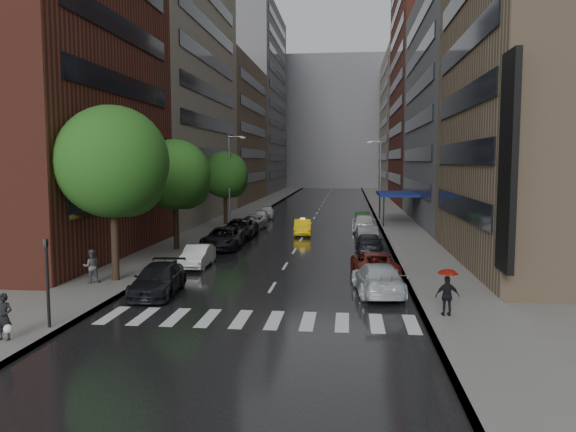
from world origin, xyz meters
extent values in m
plane|color=gray|center=(0.00, 0.00, 0.00)|extent=(220.00, 220.00, 0.00)
cube|color=black|center=(0.00, 50.00, 0.01)|extent=(14.00, 140.00, 0.01)
cube|color=gray|center=(-9.00, 50.00, 0.07)|extent=(4.00, 140.00, 0.15)
cube|color=gray|center=(9.00, 50.00, 0.07)|extent=(4.00, 140.00, 0.15)
cube|color=silver|center=(-6.10, -2.00, 0.01)|extent=(0.55, 2.80, 0.01)
cube|color=silver|center=(-4.70, -2.00, 0.01)|extent=(0.55, 2.80, 0.01)
cube|color=silver|center=(-3.30, -2.00, 0.01)|extent=(0.55, 2.80, 0.01)
cube|color=silver|center=(-1.90, -2.00, 0.01)|extent=(0.55, 2.80, 0.01)
cube|color=silver|center=(-0.50, -2.00, 0.01)|extent=(0.55, 2.80, 0.01)
cube|color=silver|center=(0.90, -2.00, 0.01)|extent=(0.55, 2.80, 0.01)
cube|color=silver|center=(2.30, -2.00, 0.01)|extent=(0.55, 2.80, 0.01)
cube|color=silver|center=(3.70, -2.00, 0.01)|extent=(0.55, 2.80, 0.01)
cube|color=silver|center=(5.10, -2.00, 0.01)|extent=(0.55, 2.80, 0.01)
cube|color=silver|center=(6.50, -2.00, 0.01)|extent=(0.55, 2.80, 0.01)
cube|color=maroon|center=(-15.00, 12.00, 13.00)|extent=(8.00, 20.00, 26.00)
cube|color=gray|center=(-15.00, 36.00, 17.00)|extent=(8.00, 28.00, 34.00)
cube|color=#937A5B|center=(-15.00, 64.00, 11.00)|extent=(8.00, 28.00, 22.00)
cube|color=slate|center=(-15.00, 94.00, 19.00)|extent=(8.00, 32.00, 38.00)
cube|color=#937A5B|center=(15.00, 12.00, 15.00)|extent=(8.00, 20.00, 30.00)
cube|color=slate|center=(15.00, 36.00, 12.00)|extent=(8.00, 28.00, 24.00)
cube|color=maroon|center=(15.00, 64.00, 18.00)|extent=(8.00, 28.00, 36.00)
cube|color=gray|center=(15.00, 94.00, 14.00)|extent=(8.00, 32.00, 28.00)
cube|color=black|center=(11.10, 2.00, 6.50)|extent=(0.30, 2.20, 10.00)
cube|color=slate|center=(0.00, 118.00, 16.00)|extent=(40.00, 14.00, 32.00)
cylinder|color=#382619|center=(-8.60, 4.26, 2.62)|extent=(0.40, 0.40, 5.23)
sphere|color=#1E5116|center=(-8.60, 4.26, 6.54)|extent=(5.98, 5.98, 5.98)
cylinder|color=#382619|center=(-8.60, 15.10, 2.24)|extent=(0.40, 0.40, 4.48)
sphere|color=#1E5116|center=(-8.60, 15.10, 5.60)|extent=(5.12, 5.12, 5.12)
cylinder|color=#382619|center=(-8.60, 31.71, 2.08)|extent=(0.40, 0.40, 4.15)
sphere|color=#1E5116|center=(-8.60, 31.71, 5.19)|extent=(4.74, 4.74, 4.74)
imported|color=yellow|center=(-0.12, 25.03, 0.69)|extent=(1.72, 4.28, 1.38)
imported|color=black|center=(-5.40, 1.88, 0.74)|extent=(2.47, 5.24, 1.48)
imported|color=silver|center=(-5.40, 9.15, 0.69)|extent=(1.53, 4.19, 1.37)
imported|color=black|center=(-5.40, 16.38, 0.80)|extent=(2.77, 5.81, 1.60)
imported|color=black|center=(-5.40, 22.63, 0.80)|extent=(2.75, 5.82, 1.61)
imported|color=#BEBEBE|center=(-5.40, 28.61, 0.70)|extent=(2.79, 5.25, 1.41)
imported|color=#AEADB3|center=(-5.40, 34.41, 0.69)|extent=(1.95, 4.19, 1.39)
imported|color=#BBBBBB|center=(-5.40, 39.16, 0.72)|extent=(2.11, 4.39, 1.45)
imported|color=silver|center=(5.40, 3.11, 0.78)|extent=(2.72, 5.57, 1.56)
imported|color=maroon|center=(5.40, 7.33, 0.74)|extent=(2.76, 5.44, 1.47)
imported|color=black|center=(5.40, 15.63, 0.70)|extent=(2.01, 4.85, 1.40)
imported|color=slate|center=(5.40, 20.33, 0.74)|extent=(1.75, 4.57, 1.49)
imported|color=silver|center=(5.40, 28.12, 0.79)|extent=(2.31, 5.45, 1.57)
imported|color=#193819|center=(5.40, 33.69, 0.70)|extent=(1.67, 4.29, 1.39)
imported|color=black|center=(-8.37, -6.03, 1.00)|extent=(0.63, 0.42, 1.70)
sphere|color=white|center=(-8.17, -6.13, 0.60)|extent=(0.32, 0.32, 0.32)
imported|color=#504F54|center=(-9.57, 3.43, 1.04)|extent=(1.08, 1.00, 1.78)
imported|color=black|center=(-9.57, 3.43, 1.80)|extent=(0.96, 0.98, 0.88)
imported|color=black|center=(8.04, -1.06, 0.99)|extent=(1.01, 0.49, 1.67)
imported|color=#A11E0C|center=(8.04, -1.06, 1.80)|extent=(0.82, 0.82, 0.72)
cylinder|color=black|center=(-7.60, -4.37, 1.75)|extent=(0.12, 0.12, 3.20)
imported|color=black|center=(-7.60, -4.37, 3.15)|extent=(0.18, 0.15, 0.90)
cylinder|color=gray|center=(-7.80, 30.00, 4.65)|extent=(0.18, 0.18, 9.00)
cube|color=gray|center=(-6.40, 30.00, 8.85)|extent=(0.50, 0.22, 0.16)
cylinder|color=gray|center=(7.80, 45.00, 4.65)|extent=(0.18, 0.18, 9.00)
cube|color=gray|center=(6.40, 45.00, 8.85)|extent=(0.50, 0.22, 0.16)
cube|color=navy|center=(9.00, 35.00, 3.15)|extent=(4.00, 8.00, 0.25)
cylinder|color=black|center=(7.40, 31.20, 1.65)|extent=(0.12, 0.12, 3.00)
cylinder|color=black|center=(7.40, 38.80, 1.65)|extent=(0.12, 0.12, 3.00)
camera|label=1|loc=(3.89, -24.50, 6.58)|focal=35.00mm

